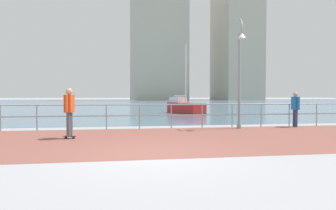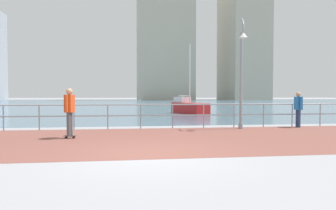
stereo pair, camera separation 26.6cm
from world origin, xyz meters
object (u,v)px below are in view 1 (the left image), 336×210
Objects in this scene: lamppost at (240,68)px; bystander at (295,106)px; skateboarder at (69,108)px; sailboat_red at (185,107)px.

lamppost is 3.32m from bystander.
skateboarder is 9.82m from bystander.
bystander is 11.15m from sailboat_red.
skateboarder is at bearing -166.80° from bystander.
sailboat_red reaches higher than skateboarder.
skateboarder is 0.31× the size of sailboat_red.
bystander is 0.29× the size of sailboat_red.
sailboat_red reaches higher than lamppost.
lamppost is 7.14m from skateboarder.
lamppost reaches higher than bystander.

